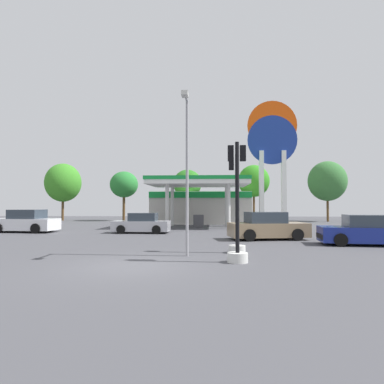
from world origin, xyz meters
name	(u,v)px	position (x,y,z in m)	size (l,w,h in m)	color
ground_plane	(131,266)	(0.00, 0.00, 0.00)	(90.00, 90.00, 0.00)	#47474C
gas_station	(201,204)	(1.49, 24.82, 2.00)	(10.27, 13.57, 4.34)	beige
station_pole_sign	(272,147)	(8.21, 20.15, 7.31)	(4.50, 0.56, 11.53)	white
car_0	(142,224)	(-2.32, 12.78, 0.65)	(4.03, 1.89, 1.43)	black
car_1	(268,227)	(5.92, 8.89, 0.73)	(4.75, 2.66, 1.61)	black
car_2	(364,231)	(10.34, 6.42, 0.69)	(4.43, 2.32, 1.53)	black
car_3	(25,222)	(-10.96, 12.97, 0.75)	(4.75, 2.37, 1.65)	black
traffic_signal_0	(237,222)	(3.59, 0.99, 1.44)	(0.73, 0.73, 4.29)	silver
traffic_signal_1	(236,224)	(3.72, 3.34, 1.21)	(0.71, 0.71, 4.20)	silver
tree_0	(63,183)	(-15.85, 30.09, 4.70)	(4.40, 4.40, 7.09)	brown
tree_1	(124,185)	(-8.11, 29.94, 4.42)	(3.42, 3.42, 6.05)	brown
tree_2	(187,184)	(-0.33, 30.37, 4.54)	(3.50, 3.50, 6.27)	brown
tree_3	(254,181)	(7.71, 30.05, 4.81)	(3.75, 3.75, 6.75)	brown
tree_4	(327,181)	(16.18, 29.42, 4.73)	(4.41, 4.41, 7.07)	brown
corner_streetlamp	(187,160)	(1.70, 2.11, 3.82)	(0.24, 1.48, 6.28)	gray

